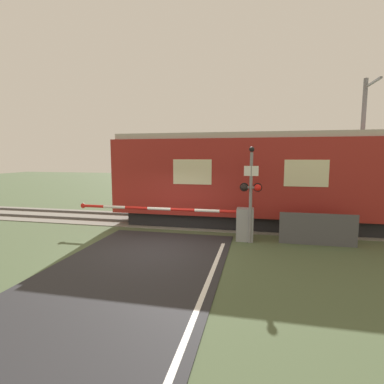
{
  "coord_description": "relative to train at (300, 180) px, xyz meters",
  "views": [
    {
      "loc": [
        3.18,
        -9.07,
        3.05
      ],
      "look_at": [
        0.7,
        2.19,
        1.64
      ],
      "focal_mm": 28.0,
      "sensor_mm": 36.0,
      "label": 1
    }
  ],
  "objects": [
    {
      "name": "ground_plane",
      "position": [
        -4.93,
        -4.14,
        -2.03
      ],
      "size": [
        80.0,
        80.0,
        0.0
      ],
      "primitive_type": "plane",
      "color": "#475638"
    },
    {
      "name": "track_bed",
      "position": [
        -4.93,
        0.0,
        -2.01
      ],
      "size": [
        36.0,
        3.2,
        0.13
      ],
      "color": "slate",
      "rests_on": "ground_plane"
    },
    {
      "name": "train",
      "position": [
        0.0,
        0.0,
        0.0
      ],
      "size": [
        15.76,
        2.95,
        3.97
      ],
      "color": "black",
      "rests_on": "ground_plane"
    },
    {
      "name": "crossing_barrier",
      "position": [
        -2.81,
        -2.55,
        -1.34
      ],
      "size": [
        6.85,
        0.44,
        1.18
      ],
      "color": "gray",
      "rests_on": "ground_plane"
    },
    {
      "name": "signal_post",
      "position": [
        -1.98,
        -2.78,
        -0.12
      ],
      "size": [
        0.76,
        0.26,
        3.35
      ],
      "color": "gray",
      "rests_on": "ground_plane"
    },
    {
      "name": "catenary_pole",
      "position": [
        2.97,
        2.31,
        1.4
      ],
      "size": [
        0.2,
        1.9,
        6.57
      ],
      "color": "slate",
      "rests_on": "ground_plane"
    },
    {
      "name": "roadside_fence",
      "position": [
        0.29,
        -2.57,
        -1.48
      ],
      "size": [
        2.52,
        0.06,
        1.1
      ],
      "color": "#4C4C51",
      "rests_on": "ground_plane"
    }
  ]
}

